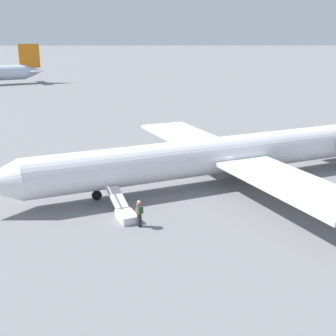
% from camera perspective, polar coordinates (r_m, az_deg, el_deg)
% --- Properties ---
extents(ground_plane, '(600.00, 600.00, 0.00)m').
position_cam_1_polar(ground_plane, '(37.84, 5.64, -1.76)').
color(ground_plane, slate).
extents(airplane_main, '(34.94, 27.55, 7.59)m').
position_cam_1_polar(airplane_main, '(37.73, 7.18, 1.73)').
color(airplane_main, white).
rests_on(airplane_main, ground).
extents(boarding_stairs, '(2.54, 4.09, 1.83)m').
position_cam_1_polar(boarding_stairs, '(30.78, -5.28, -5.41)').
color(boarding_stairs, silver).
rests_on(boarding_stairs, ground).
extents(passenger, '(0.45, 0.57, 1.74)m').
position_cam_1_polar(passenger, '(29.18, -3.51, -5.34)').
color(passenger, '#23232D').
rests_on(passenger, ground).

